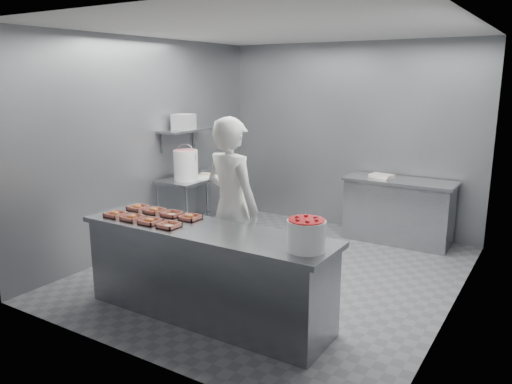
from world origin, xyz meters
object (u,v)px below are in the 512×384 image
at_px(prep_table, 198,197).
at_px(glaze_bucket, 186,165).
at_px(tray_3, 169,225).
at_px(strawberry_tub, 306,234).
at_px(service_counter, 206,273).
at_px(tray_2, 150,221).
at_px(worker, 232,207).
at_px(back_counter, 398,211).
at_px(tray_1, 132,218).
at_px(tray_5, 154,211).
at_px(tray_6, 172,214).
at_px(tray_7, 190,217).
at_px(appliance, 184,122).
at_px(tray_0, 115,214).
at_px(tray_4, 138,207).

relative_size(prep_table, glaze_bucket, 2.37).
xyz_separation_m(tray_3, strawberry_tub, (1.39, 0.11, 0.12)).
relative_size(service_counter, tray_2, 13.88).
height_order(prep_table, worker, worker).
bearing_deg(glaze_bucket, prep_table, 99.76).
bearing_deg(worker, prep_table, -28.98).
xyz_separation_m(back_counter, glaze_bucket, (-2.50, -1.60, 0.67)).
xyz_separation_m(tray_1, tray_5, (0.00, 0.32, 0.00)).
height_order(tray_1, tray_2, same).
height_order(tray_6, glaze_bucket, glaze_bucket).
xyz_separation_m(tray_1, glaze_bucket, (-0.81, 1.81, 0.20)).
bearing_deg(tray_2, tray_1, 180.00).
relative_size(tray_6, strawberry_tub, 0.59).
bearing_deg(glaze_bucket, tray_1, -65.91).
height_order(back_counter, tray_7, tray_7).
bearing_deg(tray_6, appliance, 126.22).
distance_m(back_counter, glaze_bucket, 3.04).
xyz_separation_m(tray_2, tray_5, (-0.24, 0.32, 0.00)).
bearing_deg(tray_0, glaze_bucket, 107.44).
bearing_deg(tray_7, tray_4, 180.00).
bearing_deg(tray_7, strawberry_tub, -8.58).
height_order(tray_0, tray_1, same).
bearing_deg(tray_0, tray_5, 52.80).
xyz_separation_m(back_counter, tray_3, (-1.21, -3.41, 0.47)).
xyz_separation_m(tray_2, appliance, (-1.27, 2.05, 0.75)).
relative_size(tray_0, tray_7, 1.00).
height_order(tray_3, glaze_bucket, glaze_bucket).
xyz_separation_m(service_counter, back_counter, (0.90, 3.25, -0.00)).
height_order(tray_1, tray_4, same).
relative_size(tray_2, appliance, 0.65).
bearing_deg(appliance, tray_7, -59.95).
bearing_deg(worker, tray_3, 87.60).
bearing_deg(tray_5, appliance, 120.65).
relative_size(service_counter, glaze_bucket, 5.13).
relative_size(prep_table, back_counter, 0.80).
xyz_separation_m(tray_1, worker, (0.68, 0.76, 0.03)).
bearing_deg(tray_6, worker, 45.24).
distance_m(tray_0, glaze_bucket, 1.90).
xyz_separation_m(tray_3, worker, (0.20, 0.76, 0.03)).
distance_m(back_counter, tray_2, 3.73).
bearing_deg(back_counter, glaze_bucket, -147.32).
xyz_separation_m(tray_0, tray_5, (0.24, 0.32, 0.00)).
xyz_separation_m(back_counter, appliance, (-2.72, -1.35, 1.22)).
bearing_deg(appliance, glaze_bucket, -59.03).
bearing_deg(glaze_bucket, back_counter, 32.68).
distance_m(tray_1, tray_6, 0.40).
xyz_separation_m(tray_7, strawberry_tub, (1.39, -0.21, 0.12)).
height_order(back_counter, tray_2, tray_2).
height_order(tray_4, strawberry_tub, strawberry_tub).
bearing_deg(tray_6, tray_3, -52.80).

